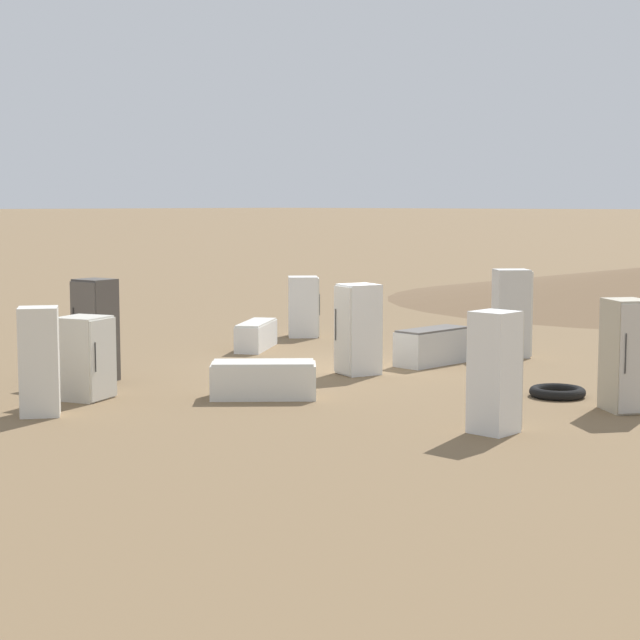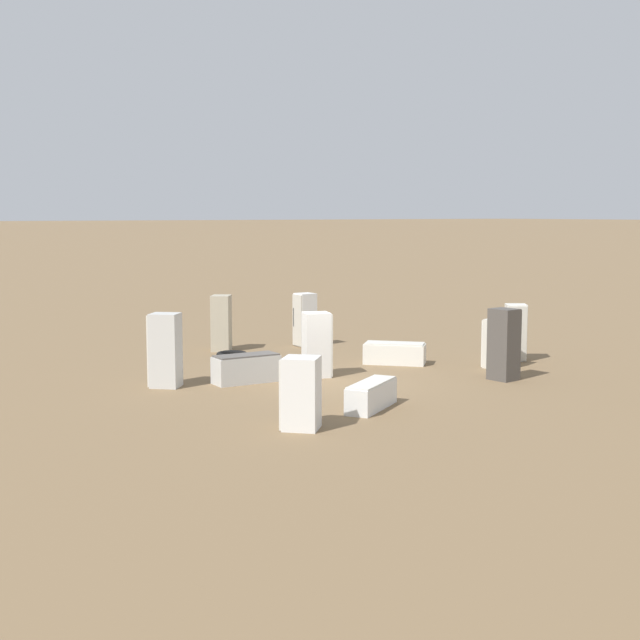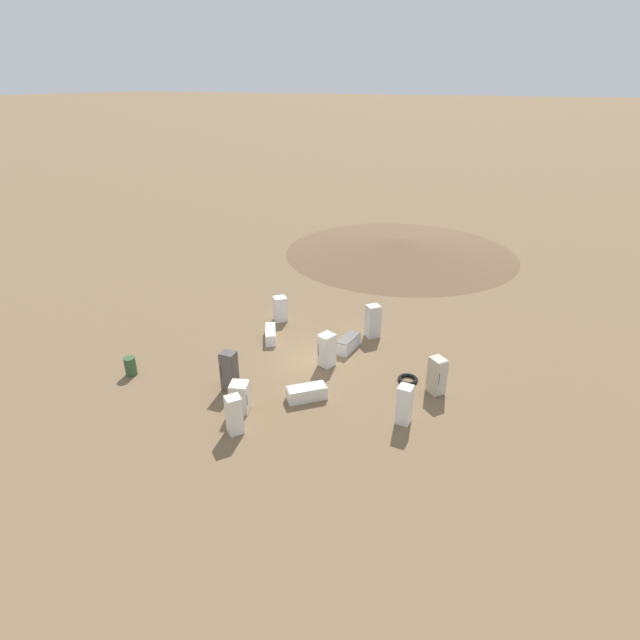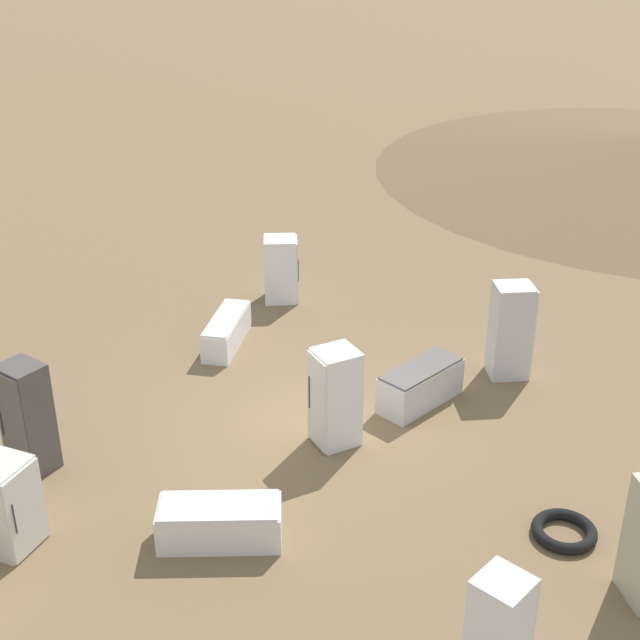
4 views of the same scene
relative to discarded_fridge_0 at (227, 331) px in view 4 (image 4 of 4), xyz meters
name	(u,v)px [view 4 (image 4 of 4)]	position (x,y,z in m)	size (l,w,h in m)	color
ground_plane	(314,423)	(-0.98, -3.40, -0.31)	(1000.00, 1000.00, 0.00)	brown
discarded_fridge_0	(227,331)	(0.00, 0.00, 0.00)	(1.88, 1.47, 0.63)	white
discarded_fridge_1	(6,505)	(-6.35, -2.39, 0.39)	(0.97, 0.98, 1.42)	beige
discarded_fridge_3	(281,269)	(2.36, 0.74, 0.44)	(1.02, 1.01, 1.51)	white
discarded_fridge_4	(420,385)	(0.87, -4.37, 0.06)	(1.78, 0.75, 0.75)	silver
discarded_fridge_6	(511,331)	(2.89, -4.99, 0.64)	(0.97, 0.96, 1.90)	silver
discarded_fridge_7	(27,418)	(-5.09, -0.94, 0.65)	(0.70, 0.74, 1.92)	#4C4742
discarded_fridge_8	(335,398)	(-1.17, -4.07, 0.57)	(0.90, 0.85, 1.76)	white
discarded_fridge_9	(220,522)	(-4.22, -4.55, 0.00)	(1.78, 1.80, 0.63)	silver
discarded_fridge_10	(498,639)	(-3.89, -9.02, 0.58)	(0.64, 0.58, 1.78)	white
scrap_tire	(564,531)	(-0.72, -8.22, -0.23)	(0.97, 0.97, 0.17)	black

